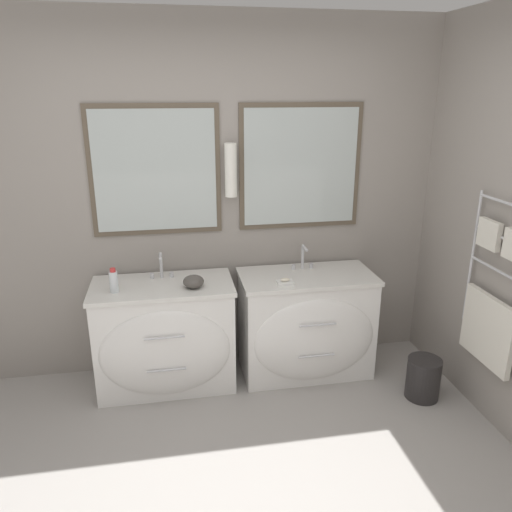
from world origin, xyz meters
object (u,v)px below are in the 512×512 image
at_px(vanity_left, 165,337).
at_px(toiletry_bottle, 114,281).
at_px(amenity_bowl, 193,282).
at_px(vanity_right, 307,325).
at_px(waste_bin, 423,378).

bearing_deg(vanity_left, toiletry_bottle, -170.71).
distance_m(vanity_left, amenity_bowl, 0.49).
distance_m(vanity_right, toiletry_bottle, 1.44).
bearing_deg(vanity_left, amenity_bowl, -16.71).
xyz_separation_m(amenity_bowl, waste_bin, (1.56, -0.41, -0.68)).
distance_m(vanity_left, vanity_right, 1.05).
height_order(vanity_right, amenity_bowl, amenity_bowl).
bearing_deg(vanity_right, vanity_left, 180.00).
distance_m(vanity_left, toiletry_bottle, 0.57).
bearing_deg(toiletry_bottle, vanity_right, 2.15).
bearing_deg(vanity_right, toiletry_bottle, -177.85).
xyz_separation_m(vanity_left, vanity_right, (1.05, 0.00, 0.00)).
height_order(amenity_bowl, waste_bin, amenity_bowl).
relative_size(toiletry_bottle, amenity_bowl, 1.18).
relative_size(vanity_right, amenity_bowl, 6.86).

